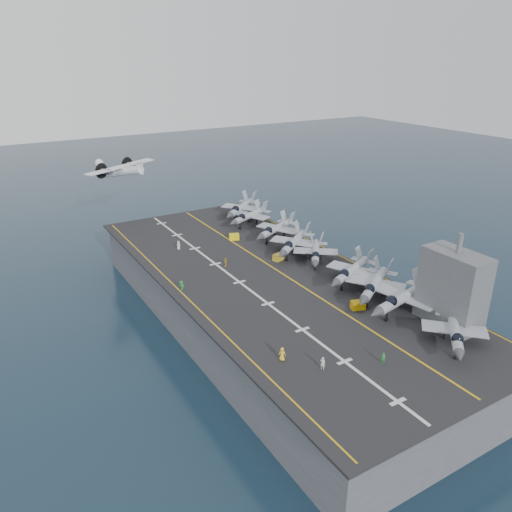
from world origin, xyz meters
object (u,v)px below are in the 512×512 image
tow_cart_a (358,305)px  transport_plane (122,172)px  fighter_jet_0 (455,330)px  island_superstructure (454,280)px

tow_cart_a → transport_plane: bearing=104.4°
fighter_jet_0 → tow_cart_a: fighter_jet_0 is taller
fighter_jet_0 → transport_plane: bearing=104.8°
tow_cart_a → transport_plane: (-17.79, 69.44, 11.13)m
island_superstructure → tow_cart_a: size_ratio=5.73×
island_superstructure → tow_cart_a: 15.65m
island_superstructure → fighter_jet_0: island_superstructure is taller
island_superstructure → transport_plane: island_superstructure is taller
island_superstructure → transport_plane: bearing=108.5°
island_superstructure → fighter_jet_0: (-4.48, -4.76, -5.09)m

